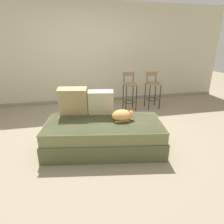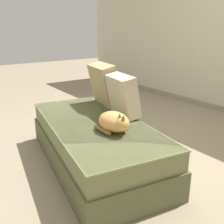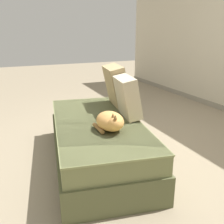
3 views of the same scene
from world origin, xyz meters
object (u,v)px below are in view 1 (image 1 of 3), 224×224
throw_pillow_middle (101,102)px  bar_stool_near_window (130,88)px  bar_stool_by_doorway (153,87)px  cat (123,115)px  couch (104,135)px  throw_pillow_corner (73,101)px

throw_pillow_middle → bar_stool_near_window: bar_stool_near_window is taller
throw_pillow_middle → bar_stool_by_doorway: size_ratio=0.48×
cat → couch: bearing=-177.1°
cat → bar_stool_near_window: 1.84m
couch → throw_pillow_middle: (0.01, 0.33, 0.44)m
throw_pillow_middle → bar_stool_by_doorway: bearing=41.9°
throw_pillow_corner → cat: (0.74, -0.40, -0.16)m
cat → bar_stool_by_doorway: (1.27, 1.72, -0.00)m
couch → throw_pillow_middle: 0.55m
cat → bar_stool_near_window: bearing=69.0°
throw_pillow_corner → bar_stool_by_doorway: bearing=33.4°
couch → bar_stool_by_doorway: (1.57, 1.73, 0.31)m
couch → bar_stool_by_doorway: size_ratio=2.11×
bar_stool_by_doorway → couch: bearing=-132.2°
couch → bar_stool_by_doorway: 2.36m
couch → bar_stool_by_doorway: bar_stool_by_doorway is taller
bar_stool_near_window → bar_stool_by_doorway: (0.61, -0.00, -0.01)m
throw_pillow_middle → couch: bearing=-92.1°
throw_pillow_corner → bar_stool_by_doorway: throw_pillow_corner is taller
cat → bar_stool_near_window: size_ratio=0.38×
throw_pillow_corner → bar_stool_by_doorway: size_ratio=0.54×
bar_stool_near_window → couch: bearing=-119.0°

